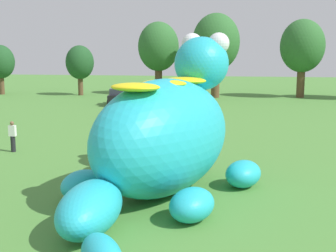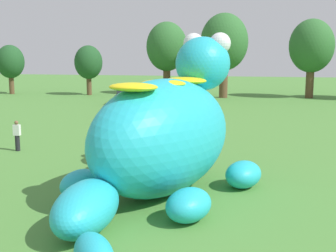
{
  "view_description": "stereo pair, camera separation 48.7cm",
  "coord_description": "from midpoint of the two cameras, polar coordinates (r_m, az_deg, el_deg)",
  "views": [
    {
      "loc": [
        3.08,
        -17.77,
        5.57
      ],
      "look_at": [
        0.29,
        0.16,
        2.5
      ],
      "focal_mm": 48.06,
      "sensor_mm": 36.0,
      "label": 1
    },
    {
      "loc": [
        3.56,
        -17.69,
        5.57
      ],
      "look_at": [
        0.29,
        0.16,
        2.5
      ],
      "focal_mm": 48.06,
      "sensor_mm": 36.0,
      "label": 2
    }
  ],
  "objects": [
    {
      "name": "tree_mid_left",
      "position": [
        57.13,
        -1.47,
        9.97
      ],
      "size": [
        5.11,
        5.11,
        9.08
      ],
      "color": "brown",
      "rests_on": "ground"
    },
    {
      "name": "spectator_near_inflatable",
      "position": [
        26.3,
        2.41,
        -0.73
      ],
      "size": [
        0.38,
        0.26,
        1.71
      ],
      "color": "#2D334C",
      "rests_on": "ground"
    },
    {
      "name": "tree_centre",
      "position": [
        55.56,
        16.44,
        9.65
      ],
      "size": [
        5.16,
        5.16,
        9.16
      ],
      "color": "brown",
      "rests_on": "ground"
    },
    {
      "name": "tree_left",
      "position": [
        57.22,
        -11.37,
        7.88
      ],
      "size": [
        3.47,
        3.47,
        6.16
      ],
      "color": "brown",
      "rests_on": "ground"
    },
    {
      "name": "spectator_by_cars",
      "position": [
        26.32,
        -19.6,
        -1.28
      ],
      "size": [
        0.38,
        0.26,
        1.71
      ],
      "color": "black",
      "rests_on": "ground"
    },
    {
      "name": "tree_centre_left",
      "position": [
        53.56,
        5.84,
        10.48
      ],
      "size": [
        5.54,
        5.54,
        9.83
      ],
      "color": "brown",
      "rests_on": "ground"
    },
    {
      "name": "car_yellow",
      "position": [
        45.44,
        1.92,
        3.65
      ],
      "size": [
        2.0,
        4.13,
        1.72
      ],
      "color": "yellow",
      "rests_on": "ground"
    },
    {
      "name": "spectator_mid_field",
      "position": [
        23.41,
        1.41,
        -2.02
      ],
      "size": [
        0.38,
        0.26,
        1.71
      ],
      "color": "#726656",
      "rests_on": "ground"
    },
    {
      "name": "car_black",
      "position": [
        46.58,
        -6.66,
        3.74
      ],
      "size": [
        2.42,
        4.32,
        1.72
      ],
      "color": "black",
      "rests_on": "ground"
    },
    {
      "name": "tree_far_left",
      "position": [
        61.01,
        -20.71,
        7.59
      ],
      "size": [
        3.51,
        3.51,
        6.23
      ],
      "color": "brown",
      "rests_on": "ground"
    },
    {
      "name": "ground_plane",
      "position": [
        18.87,
        -1.71,
        -7.55
      ],
      "size": [
        160.0,
        160.0,
        0.0
      ],
      "primitive_type": "plane",
      "color": "#4C8438"
    },
    {
      "name": "car_orange",
      "position": [
        46.24,
        -2.1,
        3.76
      ],
      "size": [
        2.36,
        4.29,
        1.72
      ],
      "color": "orange",
      "rests_on": "ground"
    },
    {
      "name": "giant_inflatable_creature",
      "position": [
        17.44,
        -1.28,
        -1.14
      ],
      "size": [
        7.96,
        12.73,
        6.34
      ],
      "color": "#23B2C6",
      "rests_on": "ground"
    }
  ]
}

